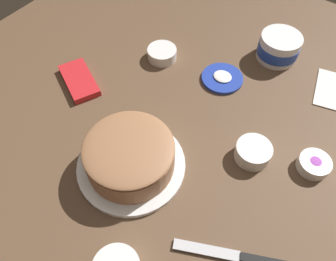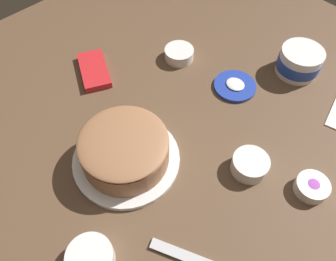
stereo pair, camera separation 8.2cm
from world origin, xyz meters
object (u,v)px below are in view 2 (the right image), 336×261
sprinkle_bowl_pink (179,54)px  sprinkle_bowl_rainbow (312,187)px  candy_box_lower (94,70)px  frosting_tub_lid (235,86)px  frosted_cake (125,151)px  frosting_tub (300,61)px  sprinkle_bowl_orange (90,258)px  sprinkle_bowl_green (250,165)px

sprinkle_bowl_pink → sprinkle_bowl_rainbow: sprinkle_bowl_pink is taller
candy_box_lower → frosting_tub_lid: bearing=-116.2°
sprinkle_bowl_pink → frosted_cake: bearing=115.9°
frosting_tub → sprinkle_bowl_pink: 0.36m
frosting_tub → candy_box_lower: size_ratio=0.81×
frosting_tub_lid → sprinkle_bowl_orange: 0.60m
frosting_tub → sprinkle_bowl_rainbow: (-0.24, 0.31, -0.02)m
sprinkle_bowl_green → candy_box_lower: size_ratio=0.57×
sprinkle_bowl_rainbow → sprinkle_bowl_green: size_ratio=0.87×
sprinkle_bowl_pink → sprinkle_bowl_green: size_ratio=1.02×
frosting_tub_lid → candy_box_lower: bearing=38.1°
sprinkle_bowl_orange → candy_box_lower: (0.44, -0.33, -0.01)m
sprinkle_bowl_rainbow → sprinkle_bowl_orange: (0.22, 0.46, 0.00)m
frosting_tub → sprinkle_bowl_rainbow: size_ratio=1.62×
frosting_tub → sprinkle_bowl_green: frosting_tub is taller
sprinkle_bowl_pink → sprinkle_bowl_green: bearing=158.7°
frosting_tub_lid → sprinkle_bowl_green: sprinkle_bowl_green is taller
sprinkle_bowl_pink → candy_box_lower: 0.26m
frosted_cake → sprinkle_bowl_rainbow: frosted_cake is taller
frosting_tub → sprinkle_bowl_rainbow: bearing=128.4°
sprinkle_bowl_green → sprinkle_bowl_rainbow: bearing=-155.9°
sprinkle_bowl_green → candy_box_lower: 0.53m
frosted_cake → sprinkle_bowl_orange: (-0.13, 0.20, -0.02)m
sprinkle_bowl_green → candy_box_lower: sprinkle_bowl_green is taller
frosting_tub_lid → frosting_tub: bearing=-114.8°
sprinkle_bowl_orange → sprinkle_bowl_pink: bearing=-61.2°
sprinkle_bowl_rainbow → sprinkle_bowl_green: 0.15m
sprinkle_bowl_green → candy_box_lower: bearing=8.0°
frosting_tub → frosted_cake: bearing=78.8°
sprinkle_bowl_green → frosted_cake: bearing=41.8°
frosted_cake → sprinkle_bowl_green: 0.30m
sprinkle_bowl_rainbow → candy_box_lower: (0.66, 0.13, -0.01)m
frosted_cake → candy_box_lower: size_ratio=1.71×
frosting_tub → frosting_tub_lid: frosting_tub is taller
sprinkle_bowl_pink → sprinkle_bowl_rainbow: size_ratio=1.17×
candy_box_lower → sprinkle_bowl_orange: bearing=168.8°
frosting_tub_lid → sprinkle_bowl_orange: sprinkle_bowl_orange is taller
candy_box_lower → frosting_tub: bearing=-107.5°
sprinkle_bowl_orange → sprinkle_bowl_green: sprinkle_bowl_green is taller
frosting_tub → sprinkle_bowl_green: size_ratio=1.42×
sprinkle_bowl_rainbow → frosted_cake: bearing=36.0°
sprinkle_bowl_orange → frosted_cake: bearing=-56.5°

